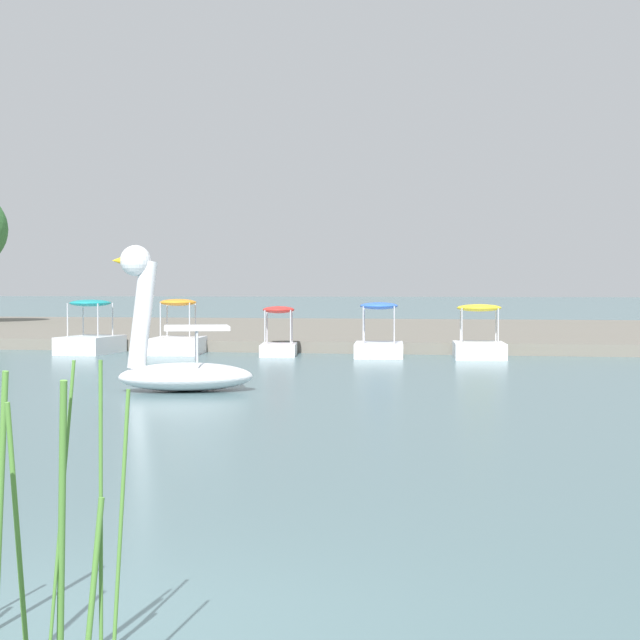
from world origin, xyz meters
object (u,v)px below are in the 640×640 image
(pedal_boat_yellow, at_px, (479,344))
(pedal_boat_orange, at_px, (178,339))
(swan_boat, at_px, (177,357))
(pedal_boat_blue, at_px, (379,341))
(pedal_boat_red, at_px, (279,339))
(pedal_boat_teal, at_px, (90,338))

(pedal_boat_yellow, distance_m, pedal_boat_orange, 8.71)
(pedal_boat_orange, bearing_deg, swan_boat, -71.37)
(pedal_boat_blue, distance_m, pedal_boat_red, 2.86)
(swan_boat, distance_m, pedal_boat_teal, 12.70)
(pedal_boat_orange, xyz_separation_m, pedal_boat_teal, (-2.60, -0.29, 0.03))
(pedal_boat_red, relative_size, pedal_boat_orange, 0.85)
(pedal_boat_orange, bearing_deg, pedal_boat_teal, -173.65)
(pedal_boat_red, bearing_deg, pedal_boat_yellow, 0.14)
(swan_boat, relative_size, pedal_boat_blue, 1.16)
(pedal_boat_yellow, xyz_separation_m, pedal_boat_red, (-5.64, -0.01, 0.06))
(pedal_boat_blue, distance_m, pedal_boat_orange, 5.94)
(pedal_boat_yellow, xyz_separation_m, pedal_boat_teal, (-11.30, -0.05, 0.06))
(pedal_boat_orange, bearing_deg, pedal_boat_red, -4.76)
(pedal_boat_orange, distance_m, pedal_boat_teal, 2.61)
(pedal_boat_red, bearing_deg, pedal_boat_blue, 1.05)
(swan_boat, xyz_separation_m, pedal_boat_yellow, (4.91, 11.02, -0.24))
(swan_boat, distance_m, pedal_boat_yellow, 12.07)
(pedal_boat_yellow, bearing_deg, pedal_boat_red, -179.86)
(pedal_boat_yellow, relative_size, pedal_boat_red, 1.21)
(pedal_boat_blue, xyz_separation_m, pedal_boat_teal, (-8.53, -0.09, 0.02))
(swan_boat, height_order, pedal_boat_yellow, swan_boat)
(swan_boat, height_order, pedal_boat_blue, swan_boat)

